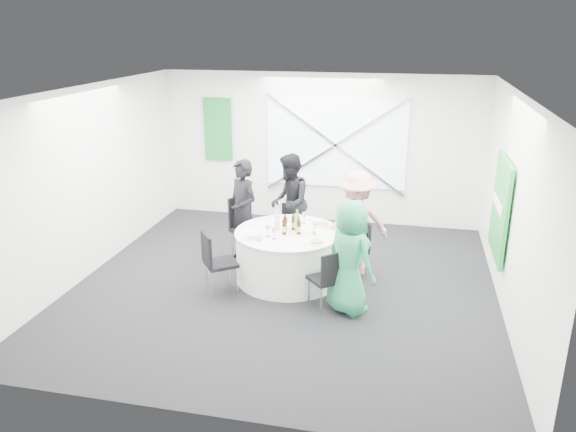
% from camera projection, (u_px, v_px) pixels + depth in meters
% --- Properties ---
extents(floor, '(6.00, 6.00, 0.00)m').
position_uv_depth(floor, '(285.00, 285.00, 8.24)').
color(floor, black).
rests_on(floor, ground).
extents(ceiling, '(6.00, 6.00, 0.00)m').
position_uv_depth(ceiling, '(285.00, 91.00, 7.33)').
color(ceiling, silver).
rests_on(ceiling, wall_back).
extents(wall_back, '(6.00, 0.00, 6.00)m').
position_uv_depth(wall_back, '(320.00, 149.00, 10.55)').
color(wall_back, silver).
rests_on(wall_back, floor).
extents(wall_front, '(6.00, 0.00, 6.00)m').
position_uv_depth(wall_front, '(211.00, 287.00, 5.01)').
color(wall_front, silver).
rests_on(wall_front, floor).
extents(wall_left, '(0.00, 6.00, 6.00)m').
position_uv_depth(wall_left, '(90.00, 181.00, 8.40)').
color(wall_left, silver).
rests_on(wall_left, floor).
extents(wall_right, '(0.00, 6.00, 6.00)m').
position_uv_depth(wall_right, '(513.00, 208.00, 7.17)').
color(wall_right, silver).
rests_on(wall_right, floor).
extents(window_panel, '(2.60, 0.03, 1.60)m').
position_uv_depth(window_panel, '(336.00, 145.00, 10.42)').
color(window_panel, white).
rests_on(window_panel, wall_back).
extents(window_brace_a, '(2.63, 0.05, 1.84)m').
position_uv_depth(window_brace_a, '(336.00, 145.00, 10.38)').
color(window_brace_a, silver).
rests_on(window_brace_a, window_panel).
extents(window_brace_b, '(2.63, 0.05, 1.84)m').
position_uv_depth(window_brace_b, '(336.00, 145.00, 10.38)').
color(window_brace_b, silver).
rests_on(window_brace_b, window_panel).
extents(green_banner, '(0.55, 0.04, 1.20)m').
position_uv_depth(green_banner, '(218.00, 129.00, 10.82)').
color(green_banner, '#156C2A').
rests_on(green_banner, wall_back).
extents(green_sign, '(0.05, 1.20, 1.40)m').
position_uv_depth(green_sign, '(500.00, 208.00, 7.80)').
color(green_sign, '#1A922F').
rests_on(green_sign, wall_right).
extents(banquet_table, '(1.56, 1.56, 0.76)m').
position_uv_depth(banquet_table, '(288.00, 256.00, 8.30)').
color(banquet_table, silver).
rests_on(banquet_table, floor).
extents(chair_back, '(0.42, 0.43, 0.82)m').
position_uv_depth(chair_back, '(292.00, 225.00, 9.30)').
color(chair_back, black).
rests_on(chair_back, floor).
extents(chair_back_left, '(0.64, 0.64, 1.01)m').
position_uv_depth(chair_back_left, '(245.00, 223.00, 9.03)').
color(chair_back_left, black).
rests_on(chair_back_left, floor).
extents(chair_back_right, '(0.51, 0.51, 0.86)m').
position_uv_depth(chair_back_right, '(359.00, 244.00, 8.42)').
color(chair_back_right, black).
rests_on(chair_back_right, floor).
extents(chair_front_right, '(0.54, 0.54, 0.84)m').
position_uv_depth(chair_front_right, '(328.00, 276.00, 7.38)').
color(chair_front_right, black).
rests_on(chair_front_right, floor).
extents(chair_front_left, '(0.58, 0.58, 0.91)m').
position_uv_depth(chair_front_left, '(215.00, 259.00, 7.81)').
color(chair_front_left, black).
rests_on(chair_front_left, floor).
extents(person_man_back_left, '(0.72, 0.67, 1.65)m').
position_uv_depth(person_man_back_left, '(243.00, 211.00, 8.88)').
color(person_man_back_left, black).
rests_on(person_man_back_left, floor).
extents(person_man_back, '(0.59, 0.87, 1.64)m').
position_uv_depth(person_man_back, '(289.00, 203.00, 9.30)').
color(person_man_back, black).
rests_on(person_man_back, floor).
extents(person_woman_pink, '(1.15, 0.88, 1.61)m').
position_uv_depth(person_woman_pink, '(356.00, 223.00, 8.37)').
color(person_woman_pink, '#D88D8B').
rests_on(person_woman_pink, floor).
extents(person_woman_green, '(0.89, 0.85, 1.54)m').
position_uv_depth(person_woman_green, '(350.00, 257.00, 7.25)').
color(person_woman_green, '#258A5C').
rests_on(person_woman_green, floor).
extents(plate_back, '(0.29, 0.29, 0.01)m').
position_uv_depth(plate_back, '(291.00, 219.00, 8.69)').
color(plate_back, white).
rests_on(plate_back, banquet_table).
extents(plate_back_left, '(0.29, 0.29, 0.01)m').
position_uv_depth(plate_back_left, '(262.00, 223.00, 8.51)').
color(plate_back_left, white).
rests_on(plate_back_left, banquet_table).
extents(plate_back_right, '(0.26, 0.26, 0.04)m').
position_uv_depth(plate_back_right, '(322.00, 225.00, 8.41)').
color(plate_back_right, white).
rests_on(plate_back_right, banquet_table).
extents(plate_front_right, '(0.27, 0.27, 0.04)m').
position_uv_depth(plate_front_right, '(317.00, 242.00, 7.74)').
color(plate_front_right, white).
rests_on(plate_front_right, banquet_table).
extents(plate_front_left, '(0.26, 0.26, 0.01)m').
position_uv_depth(plate_front_left, '(251.00, 238.00, 7.92)').
color(plate_front_left, white).
rests_on(plate_front_left, banquet_table).
extents(napkin, '(0.22, 0.16, 0.06)m').
position_uv_depth(napkin, '(255.00, 236.00, 7.88)').
color(napkin, silver).
rests_on(napkin, plate_front_left).
extents(beer_bottle_a, '(0.06, 0.06, 0.25)m').
position_uv_depth(beer_bottle_a, '(285.00, 224.00, 8.21)').
color(beer_bottle_a, '#391D0A').
rests_on(beer_bottle_a, banquet_table).
extents(beer_bottle_b, '(0.06, 0.06, 0.26)m').
position_uv_depth(beer_bottle_b, '(293.00, 223.00, 8.22)').
color(beer_bottle_b, '#391D0A').
rests_on(beer_bottle_b, banquet_table).
extents(beer_bottle_c, '(0.06, 0.06, 0.26)m').
position_uv_depth(beer_bottle_c, '(299.00, 228.00, 8.04)').
color(beer_bottle_c, '#391D0A').
rests_on(beer_bottle_c, banquet_table).
extents(beer_bottle_d, '(0.06, 0.06, 0.28)m').
position_uv_depth(beer_bottle_d, '(284.00, 227.00, 8.03)').
color(beer_bottle_d, '#391D0A').
rests_on(beer_bottle_d, banquet_table).
extents(green_water_bottle, '(0.08, 0.08, 0.32)m').
position_uv_depth(green_water_bottle, '(297.00, 223.00, 8.15)').
color(green_water_bottle, '#45B557').
rests_on(green_water_bottle, banquet_table).
extents(clear_water_bottle, '(0.08, 0.08, 0.31)m').
position_uv_depth(clear_water_bottle, '(277.00, 223.00, 8.17)').
color(clear_water_bottle, silver).
rests_on(clear_water_bottle, banquet_table).
extents(wine_glass_a, '(0.07, 0.07, 0.17)m').
position_uv_depth(wine_glass_a, '(314.00, 224.00, 8.11)').
color(wine_glass_a, white).
rests_on(wine_glass_a, banquet_table).
extents(wine_glass_b, '(0.07, 0.07, 0.17)m').
position_uv_depth(wine_glass_b, '(274.00, 230.00, 7.86)').
color(wine_glass_b, white).
rests_on(wine_glass_b, banquet_table).
extents(wine_glass_c, '(0.07, 0.07, 0.17)m').
position_uv_depth(wine_glass_c, '(304.00, 216.00, 8.47)').
color(wine_glass_c, white).
rests_on(wine_glass_c, banquet_table).
extents(wine_glass_d, '(0.07, 0.07, 0.17)m').
position_uv_depth(wine_glass_d, '(315.00, 226.00, 8.03)').
color(wine_glass_d, white).
rests_on(wine_glass_d, banquet_table).
extents(wine_glass_e, '(0.07, 0.07, 0.17)m').
position_uv_depth(wine_glass_e, '(268.00, 228.00, 7.95)').
color(wine_glass_e, white).
rests_on(wine_glass_e, banquet_table).
extents(fork_a, '(0.12, 0.12, 0.01)m').
position_uv_depth(fork_a, '(249.00, 235.00, 8.03)').
color(fork_a, silver).
rests_on(fork_a, banquet_table).
extents(knife_a, '(0.11, 0.12, 0.01)m').
position_uv_depth(knife_a, '(259.00, 242.00, 7.79)').
color(knife_a, silver).
rests_on(knife_a, banquet_table).
extents(fork_b, '(0.09, 0.14, 0.01)m').
position_uv_depth(fork_b, '(269.00, 220.00, 8.64)').
color(fork_b, silver).
rests_on(fork_b, banquet_table).
extents(knife_b, '(0.09, 0.14, 0.01)m').
position_uv_depth(knife_b, '(254.00, 225.00, 8.42)').
color(knife_b, silver).
rests_on(knife_b, banquet_table).
extents(fork_c, '(0.10, 0.13, 0.01)m').
position_uv_depth(fork_c, '(305.00, 245.00, 7.68)').
color(fork_c, silver).
rests_on(fork_c, banquet_table).
extents(knife_c, '(0.10, 0.13, 0.01)m').
position_uv_depth(knife_c, '(323.00, 239.00, 7.89)').
color(knife_c, silver).
rests_on(knife_c, banquet_table).
extents(fork_d, '(0.15, 0.02, 0.01)m').
position_uv_depth(fork_d, '(308.00, 220.00, 8.64)').
color(fork_d, silver).
rests_on(fork_d, banquet_table).
extents(knife_d, '(0.15, 0.03, 0.01)m').
position_uv_depth(knife_d, '(288.00, 218.00, 8.72)').
color(knife_d, silver).
rests_on(knife_d, banquet_table).
extents(fork_e, '(0.10, 0.13, 0.01)m').
position_uv_depth(fork_e, '(327.00, 230.00, 8.22)').
color(fork_e, silver).
rests_on(fork_e, banquet_table).
extents(knife_e, '(0.10, 0.13, 0.01)m').
position_uv_depth(knife_e, '(317.00, 223.00, 8.52)').
color(knife_e, silver).
rests_on(knife_e, banquet_table).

